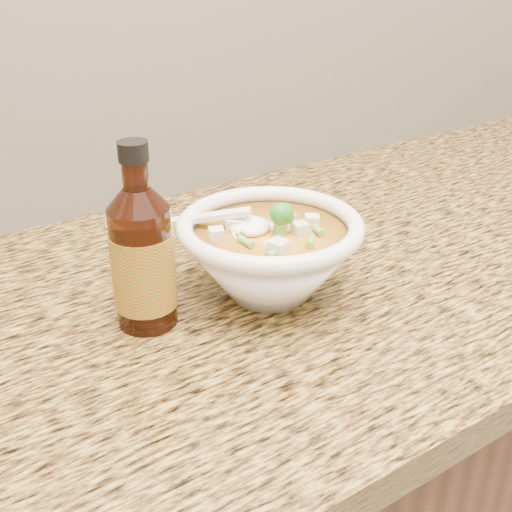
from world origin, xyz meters
TOP-DOWN VIEW (x-y plane):
  - counter_slab at (0.00, 1.68)m, footprint 4.00×0.68m
  - soup_bowl at (-0.02, 1.63)m, footprint 0.22×0.22m
  - hot_sauce_bottle at (-0.17, 1.65)m, footprint 0.09×0.09m

SIDE VIEW (x-z plane):
  - counter_slab at x=0.00m, z-range 0.86..0.90m
  - soup_bowl at x=-0.02m, z-range 0.89..1.01m
  - hot_sauce_bottle at x=-0.17m, z-range 0.87..1.08m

